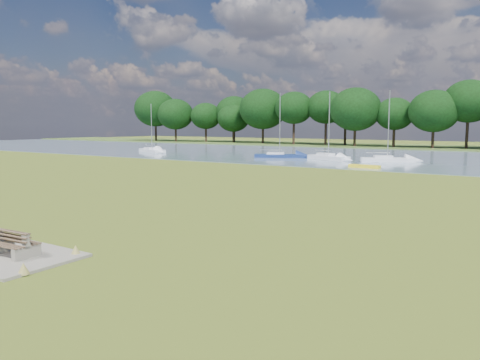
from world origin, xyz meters
The scene contains 11 objects.
ground centered at (0.00, 0.00, 0.00)m, with size 220.00×220.00×0.00m, color brown.
river centered at (0.00, 42.00, 0.00)m, with size 220.00×40.00×0.10m, color slate.
far_bank centered at (0.00, 72.00, 0.00)m, with size 220.00×20.00×0.40m, color #4C6626.
concrete_pad centered at (0.00, -14.00, 0.05)m, with size 4.20×3.20×0.10m, color gray.
bench_pair centered at (0.00, -14.00, 0.47)m, with size 1.76×1.11×0.92m.
kayak centered at (-0.31, 24.39, 0.21)m, with size 3.23×0.75×0.32m, color yellow.
tree_line centered at (-9.41, 68.00, 7.22)m, with size 125.39×10.07×12.19m.
sailboat_0 centered at (-37.78, 32.60, 0.48)m, with size 6.75×4.28×7.68m.
sailboat_1 centered at (-7.72, 32.73, 0.55)m, with size 6.07×3.68×8.52m.
sailboat_4 centered at (-0.50, 33.27, 0.51)m, with size 6.31×4.12×8.40m.
sailboat_6 centered at (-14.58, 32.48, 0.48)m, with size 6.77×4.40×8.58m.
Camera 1 is at (14.92, -22.85, 4.56)m, focal length 35.00 mm.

